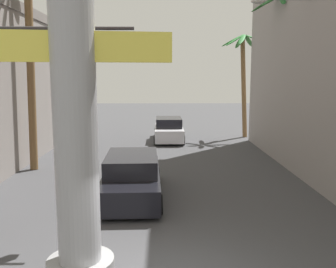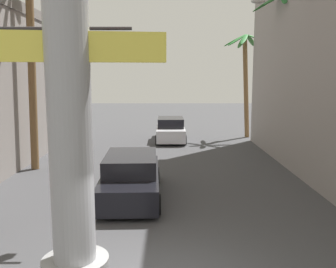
{
  "view_description": "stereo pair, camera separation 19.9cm",
  "coord_description": "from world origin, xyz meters",
  "px_view_note": "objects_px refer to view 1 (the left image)",
  "views": [
    {
      "loc": [
        -0.15,
        -7.03,
        4.3
      ],
      "look_at": [
        0.0,
        4.82,
        2.48
      ],
      "focal_mm": 40.0,
      "sensor_mm": 36.0,
      "label": 1
    },
    {
      "loc": [
        0.05,
        -7.03,
        4.3
      ],
      "look_at": [
        0.0,
        4.82,
        2.48
      ],
      "focal_mm": 40.0,
      "sensor_mm": 36.0,
      "label": 2
    }
  ],
  "objects_px": {
    "palm_tree_far_right": "(244,68)",
    "neon_sign_pole": "(73,63)",
    "car_lead": "(132,177)",
    "street_lamp": "(302,71)",
    "palm_tree_mid_right": "(282,49)",
    "palm_tree_mid_left": "(28,47)",
    "pedestrian_far_left": "(84,134)",
    "traffic_light_mast": "(16,86)",
    "car_far": "(169,130)"
  },
  "relations": [
    {
      "from": "palm_tree_far_right",
      "to": "neon_sign_pole",
      "type": "bearing_deg",
      "value": -110.56
    },
    {
      "from": "car_lead",
      "to": "palm_tree_far_right",
      "type": "distance_m",
      "value": 15.69
    },
    {
      "from": "street_lamp",
      "to": "palm_tree_far_right",
      "type": "distance_m",
      "value": 11.34
    },
    {
      "from": "neon_sign_pole",
      "to": "palm_tree_mid_right",
      "type": "xyz_separation_m",
      "value": [
        7.8,
        12.61,
        1.15
      ]
    },
    {
      "from": "palm_tree_mid_left",
      "to": "pedestrian_far_left",
      "type": "height_order",
      "value": "palm_tree_mid_left"
    },
    {
      "from": "traffic_light_mast",
      "to": "car_lead",
      "type": "xyz_separation_m",
      "value": [
        3.03,
        2.38,
        -3.31
      ]
    },
    {
      "from": "palm_tree_far_right",
      "to": "traffic_light_mast",
      "type": "bearing_deg",
      "value": -121.76
    },
    {
      "from": "palm_tree_far_right",
      "to": "palm_tree_mid_left",
      "type": "relative_size",
      "value": 0.78
    },
    {
      "from": "pedestrian_far_left",
      "to": "palm_tree_mid_right",
      "type": "bearing_deg",
      "value": -9.87
    },
    {
      "from": "car_lead",
      "to": "car_far",
      "type": "relative_size",
      "value": 1.11
    },
    {
      "from": "palm_tree_far_right",
      "to": "car_lead",
      "type": "bearing_deg",
      "value": -116.72
    },
    {
      "from": "car_lead",
      "to": "pedestrian_far_left",
      "type": "relative_size",
      "value": 3.0
    },
    {
      "from": "car_far",
      "to": "palm_tree_mid_right",
      "type": "distance_m",
      "value": 9.38
    },
    {
      "from": "traffic_light_mast",
      "to": "palm_tree_far_right",
      "type": "distance_m",
      "value": 18.71
    },
    {
      "from": "neon_sign_pole",
      "to": "palm_tree_far_right",
      "type": "distance_m",
      "value": 20.88
    },
    {
      "from": "street_lamp",
      "to": "car_lead",
      "type": "bearing_deg",
      "value": -162.07
    },
    {
      "from": "car_far",
      "to": "car_lead",
      "type": "bearing_deg",
      "value": -97.11
    },
    {
      "from": "palm_tree_far_right",
      "to": "pedestrian_far_left",
      "type": "bearing_deg",
      "value": -153.81
    },
    {
      "from": "street_lamp",
      "to": "palm_tree_mid_right",
      "type": "xyz_separation_m",
      "value": [
        0.54,
        4.4,
        1.18
      ]
    },
    {
      "from": "traffic_light_mast",
      "to": "car_far",
      "type": "height_order",
      "value": "traffic_light_mast"
    },
    {
      "from": "palm_tree_mid_left",
      "to": "traffic_light_mast",
      "type": "bearing_deg",
      "value": -73.66
    },
    {
      "from": "neon_sign_pole",
      "to": "palm_tree_mid_left",
      "type": "bearing_deg",
      "value": 113.32
    },
    {
      "from": "street_lamp",
      "to": "palm_tree_mid_left",
      "type": "xyz_separation_m",
      "value": [
        -11.74,
        2.18,
        1.11
      ]
    },
    {
      "from": "street_lamp",
      "to": "traffic_light_mast",
      "type": "height_order",
      "value": "street_lamp"
    },
    {
      "from": "neon_sign_pole",
      "to": "car_far",
      "type": "bearing_deg",
      "value": 83.59
    },
    {
      "from": "car_far",
      "to": "palm_tree_far_right",
      "type": "bearing_deg",
      "value": 15.3
    },
    {
      "from": "traffic_light_mast",
      "to": "street_lamp",
      "type": "bearing_deg",
      "value": 25.0
    },
    {
      "from": "palm_tree_mid_left",
      "to": "pedestrian_far_left",
      "type": "bearing_deg",
      "value": 69.64
    },
    {
      "from": "palm_tree_mid_right",
      "to": "traffic_light_mast",
      "type": "bearing_deg",
      "value": -139.01
    },
    {
      "from": "street_lamp",
      "to": "palm_tree_mid_left",
      "type": "relative_size",
      "value": 0.81
    },
    {
      "from": "street_lamp",
      "to": "car_lead",
      "type": "height_order",
      "value": "street_lamp"
    },
    {
      "from": "palm_tree_mid_left",
      "to": "car_far",
      "type": "bearing_deg",
      "value": 49.8
    },
    {
      "from": "palm_tree_mid_right",
      "to": "palm_tree_mid_left",
      "type": "xyz_separation_m",
      "value": [
        -12.28,
        -2.22,
        -0.07
      ]
    },
    {
      "from": "palm_tree_mid_left",
      "to": "street_lamp",
      "type": "bearing_deg",
      "value": -10.52
    },
    {
      "from": "palm_tree_far_right",
      "to": "palm_tree_mid_left",
      "type": "xyz_separation_m",
      "value": [
        -11.81,
        -9.16,
        0.72
      ]
    },
    {
      "from": "traffic_light_mast",
      "to": "palm_tree_mid_left",
      "type": "bearing_deg",
      "value": 106.34
    },
    {
      "from": "car_lead",
      "to": "car_far",
      "type": "height_order",
      "value": "same"
    },
    {
      "from": "palm_tree_far_right",
      "to": "pedestrian_far_left",
      "type": "distance_m",
      "value": 12.11
    },
    {
      "from": "car_far",
      "to": "palm_tree_far_right",
      "type": "xyz_separation_m",
      "value": [
        5.3,
        1.45,
        4.17
      ]
    },
    {
      "from": "traffic_light_mast",
      "to": "pedestrian_far_left",
      "type": "relative_size",
      "value": 3.31
    },
    {
      "from": "palm_tree_mid_left",
      "to": "neon_sign_pole",
      "type": "bearing_deg",
      "value": -66.68
    },
    {
      "from": "car_far",
      "to": "palm_tree_mid_left",
      "type": "bearing_deg",
      "value": -130.2
    },
    {
      "from": "car_far",
      "to": "pedestrian_far_left",
      "type": "relative_size",
      "value": 2.71
    },
    {
      "from": "traffic_light_mast",
      "to": "palm_tree_mid_left",
      "type": "xyz_separation_m",
      "value": [
        -1.97,
        6.73,
        1.58
      ]
    },
    {
      "from": "neon_sign_pole",
      "to": "street_lamp",
      "type": "xyz_separation_m",
      "value": [
        7.26,
        8.21,
        -0.03
      ]
    },
    {
      "from": "street_lamp",
      "to": "palm_tree_mid_right",
      "type": "relative_size",
      "value": 0.88
    },
    {
      "from": "street_lamp",
      "to": "palm_tree_far_right",
      "type": "bearing_deg",
      "value": 89.63
    },
    {
      "from": "street_lamp",
      "to": "palm_tree_mid_left",
      "type": "height_order",
      "value": "palm_tree_mid_left"
    },
    {
      "from": "neon_sign_pole",
      "to": "palm_tree_mid_left",
      "type": "xyz_separation_m",
      "value": [
        -4.48,
        10.39,
        1.08
      ]
    },
    {
      "from": "car_lead",
      "to": "palm_tree_mid_right",
      "type": "height_order",
      "value": "palm_tree_mid_right"
    }
  ]
}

